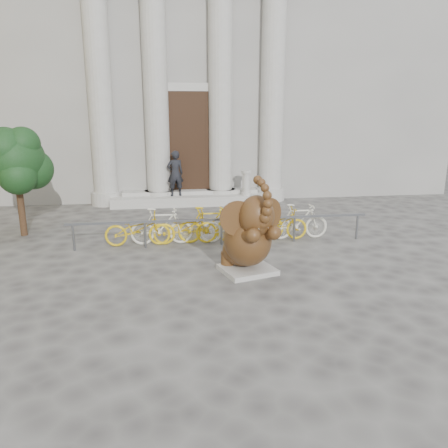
{
  "coord_description": "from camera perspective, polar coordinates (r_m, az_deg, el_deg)",
  "views": [
    {
      "loc": [
        -1.06,
        -7.11,
        3.44
      ],
      "look_at": [
        0.22,
        1.92,
        1.1
      ],
      "focal_mm": 35.0,
      "sensor_mm": 36.0,
      "label": 1
    }
  ],
  "objects": [
    {
      "name": "ground",
      "position": [
        7.97,
        0.4,
        -11.19
      ],
      "size": [
        80.0,
        80.0,
        0.0
      ],
      "primitive_type": "plane",
      "color": "#474442",
      "rests_on": "ground"
    },
    {
      "name": "classical_building",
      "position": [
        22.21,
        -5.66,
        20.91
      ],
      "size": [
        22.0,
        10.7,
        12.0
      ],
      "color": "gray",
      "rests_on": "ground"
    },
    {
      "name": "entrance_steps",
      "position": [
        16.86,
        -4.32,
        3.21
      ],
      "size": [
        6.0,
        1.2,
        0.36
      ],
      "primitive_type": "cube",
      "color": "#A8A59E",
      "rests_on": "ground"
    },
    {
      "name": "elephant_statue",
      "position": [
        9.47,
        3.23,
        -1.83
      ],
      "size": [
        1.44,
        1.73,
        2.19
      ],
      "rotation": [
        0.0,
        0.0,
        0.29
      ],
      "color": "#A8A59E",
      "rests_on": "ground"
    },
    {
      "name": "bike_rack",
      "position": [
        11.8,
        -0.56,
        -0.03
      ],
      "size": [
        8.0,
        0.53,
        1.0
      ],
      "color": "slate",
      "rests_on": "ground"
    },
    {
      "name": "tree",
      "position": [
        13.44,
        -25.46,
        7.47
      ],
      "size": [
        1.77,
        1.61,
        3.07
      ],
      "color": "#332114",
      "rests_on": "ground"
    },
    {
      "name": "pedestrian",
      "position": [
        16.57,
        -6.39,
        6.58
      ],
      "size": [
        0.69,
        0.53,
        1.7
      ],
      "primitive_type": "imported",
      "rotation": [
        0.0,
        0.0,
        3.35
      ],
      "color": "black",
      "rests_on": "entrance_steps"
    },
    {
      "name": "balustrade_post",
      "position": [
        16.72,
        2.89,
        5.27
      ],
      "size": [
        0.38,
        0.38,
        0.94
      ],
      "color": "#A8A59E",
      "rests_on": "entrance_steps"
    }
  ]
}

